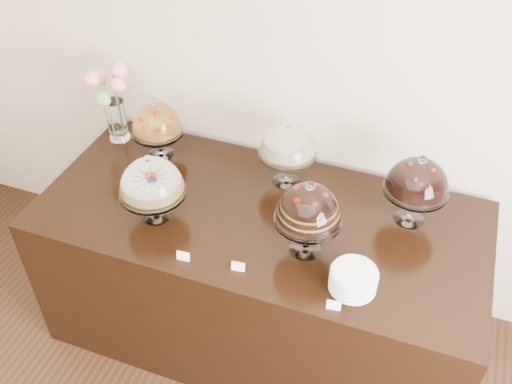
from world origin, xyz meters
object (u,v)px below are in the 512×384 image
(cake_stand_cheesecake, at_px, (288,144))
(cake_stand_fruit_tart, at_px, (157,121))
(flower_vase, at_px, (111,100))
(plate_stack, at_px, (353,280))
(display_counter, at_px, (259,275))
(cake_stand_dark_choco, at_px, (418,180))
(cake_stand_sugar_sponge, at_px, (151,180))
(cake_stand_choco_layer, at_px, (309,207))

(cake_stand_cheesecake, bearing_deg, cake_stand_fruit_tart, -178.75)
(cake_stand_fruit_tart, bearing_deg, flower_vase, 169.20)
(flower_vase, height_order, plate_stack, flower_vase)
(cake_stand_fruit_tart, bearing_deg, display_counter, -21.75)
(cake_stand_dark_choco, relative_size, cake_stand_fruit_tart, 1.06)
(flower_vase, relative_size, plate_stack, 2.25)
(cake_stand_cheesecake, distance_m, plate_stack, 0.79)
(cake_stand_fruit_tart, distance_m, flower_vase, 0.31)
(flower_vase, xyz_separation_m, plate_stack, (1.52, -0.63, -0.20))
(display_counter, xyz_separation_m, cake_stand_sugar_sponge, (-0.47, -0.19, 0.67))
(display_counter, bearing_deg, flower_vase, 161.51)
(cake_stand_dark_choco, bearing_deg, cake_stand_fruit_tart, 177.72)
(cake_stand_cheesecake, relative_size, plate_stack, 1.85)
(cake_stand_sugar_sponge, relative_size, cake_stand_fruit_tart, 1.01)
(flower_vase, bearing_deg, cake_stand_fruit_tart, -10.80)
(cake_stand_choco_layer, bearing_deg, plate_stack, -30.48)
(cake_stand_choco_layer, height_order, cake_stand_fruit_tart, cake_stand_choco_layer)
(display_counter, distance_m, cake_stand_dark_choco, 1.00)
(display_counter, height_order, flower_vase, flower_vase)
(cake_stand_sugar_sponge, relative_size, cake_stand_dark_choco, 0.95)
(cake_stand_dark_choco, bearing_deg, cake_stand_cheesecake, 173.77)
(cake_stand_cheesecake, bearing_deg, cake_stand_sugar_sponge, -137.34)
(cake_stand_sugar_sponge, bearing_deg, cake_stand_choco_layer, 2.38)
(cake_stand_choco_layer, height_order, cake_stand_cheesecake, cake_stand_choco_layer)
(cake_stand_cheesecake, height_order, plate_stack, cake_stand_cheesecake)
(cake_stand_sugar_sponge, xyz_separation_m, cake_stand_choco_layer, (0.75, 0.03, 0.04))
(cake_stand_choco_layer, relative_size, cake_stand_dark_choco, 1.05)
(cake_stand_cheesecake, bearing_deg, plate_stack, -50.54)
(cake_stand_dark_choco, distance_m, plate_stack, 0.58)
(display_counter, relative_size, plate_stack, 11.17)
(cake_stand_fruit_tart, relative_size, plate_stack, 1.82)
(cake_stand_dark_choco, bearing_deg, flower_vase, 176.15)
(display_counter, bearing_deg, cake_stand_cheesecake, 81.14)
(plate_stack, bearing_deg, cake_stand_fruit_tart, 154.68)
(cake_stand_fruit_tart, bearing_deg, cake_stand_choco_layer, -23.89)
(cake_stand_cheesecake, height_order, cake_stand_dark_choco, cake_stand_dark_choco)
(flower_vase, bearing_deg, cake_stand_cheesecake, -2.36)
(cake_stand_choco_layer, bearing_deg, cake_stand_fruit_tart, 156.11)
(cake_stand_dark_choco, bearing_deg, display_counter, -162.51)
(cake_stand_sugar_sponge, distance_m, cake_stand_dark_choco, 1.23)
(cake_stand_cheesecake, bearing_deg, flower_vase, 177.64)
(cake_stand_choco_layer, xyz_separation_m, cake_stand_fruit_tart, (-0.96, 0.43, -0.04))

